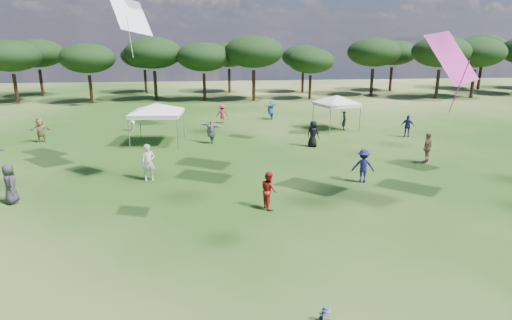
{
  "coord_description": "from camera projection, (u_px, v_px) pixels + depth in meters",
  "views": [
    {
      "loc": [
        -2.48,
        -6.82,
        7.04
      ],
      "look_at": [
        -0.97,
        6.0,
        3.4
      ],
      "focal_mm": 30.0,
      "sensor_mm": 36.0,
      "label": 1
    }
  ],
  "objects": [
    {
      "name": "festival_crowd",
      "position": [
        210.0,
        135.0,
        28.69
      ],
      "size": [
        28.6,
        22.62,
        1.91
      ],
      "color": "#313035",
      "rests_on": "ground"
    },
    {
      "name": "tent_left",
      "position": [
        156.0,
        105.0,
        29.33
      ],
      "size": [
        6.79,
        6.79,
        3.14
      ],
      "rotation": [
        0.0,
        0.0,
        -0.09
      ],
      "color": "gray",
      "rests_on": "ground"
    },
    {
      "name": "tree_line",
      "position": [
        244.0,
        53.0,
        52.81
      ],
      "size": [
        108.78,
        17.63,
        7.77
      ],
      "color": "black",
      "rests_on": "ground"
    },
    {
      "name": "toddler",
      "position": [
        326.0,
        316.0,
        10.97
      ],
      "size": [
        0.31,
        0.35,
        0.46
      ],
      "rotation": [
        0.0,
        0.0,
        -0.04
      ],
      "color": "black",
      "rests_on": "ground"
    },
    {
      "name": "tent_right",
      "position": [
        337.0,
        97.0,
        33.97
      ],
      "size": [
        5.65,
        5.65,
        3.08
      ],
      "rotation": [
        0.0,
        0.0,
        0.25
      ],
      "color": "gray",
      "rests_on": "ground"
    }
  ]
}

